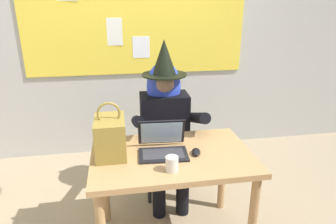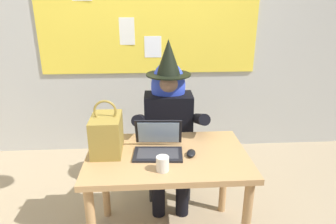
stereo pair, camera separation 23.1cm
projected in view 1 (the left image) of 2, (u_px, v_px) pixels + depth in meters
wall_back_bulletin at (137, 25)px, 3.29m from camera, size 6.16×1.79×2.93m
desk_main at (172, 167)px, 2.11m from camera, size 1.11×0.72×0.73m
chair_at_desk at (163, 140)px, 2.83m from camera, size 0.42×0.42×0.89m
person_costumed at (165, 116)px, 2.62m from camera, size 0.60×0.66×1.43m
laptop at (163, 146)px, 2.08m from camera, size 0.35×0.31×0.21m
computer_mouse at (196, 152)px, 2.06m from camera, size 0.08×0.12×0.03m
handbag at (110, 136)px, 2.02m from camera, size 0.20×0.30×0.38m
coffee_mug at (172, 164)px, 1.85m from camera, size 0.08×0.08×0.09m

